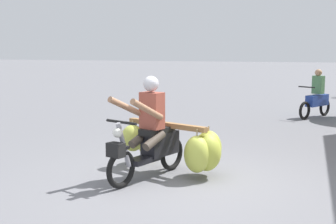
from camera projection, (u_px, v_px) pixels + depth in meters
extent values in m
plane|color=slate|center=(179.00, 185.00, 6.51)|extent=(120.00, 120.00, 0.00)
torus|color=black|center=(121.00, 169.00, 6.31)|extent=(0.26, 0.55, 0.56)
torus|color=black|center=(172.00, 153.00, 7.25)|extent=(0.26, 0.55, 0.56)
cube|color=black|center=(144.00, 160.00, 6.70)|extent=(0.42, 0.61, 0.08)
cube|color=black|center=(160.00, 143.00, 6.99)|extent=(0.48, 0.70, 0.36)
cube|color=black|center=(157.00, 131.00, 6.89)|extent=(0.45, 0.65, 0.10)
cylinder|color=gray|center=(124.00, 145.00, 6.31)|extent=(0.16, 0.29, 0.69)
cylinder|color=black|center=(121.00, 122.00, 6.23)|extent=(0.54, 0.23, 0.04)
sphere|color=silver|center=(117.00, 133.00, 6.19)|extent=(0.14, 0.14, 0.14)
cube|color=black|center=(116.00, 150.00, 6.19)|extent=(0.28, 0.23, 0.20)
cube|color=black|center=(121.00, 149.00, 6.27)|extent=(0.19, 0.30, 0.04)
cube|color=olive|center=(166.00, 125.00, 7.06)|extent=(1.45, 0.60, 0.08)
cube|color=olive|center=(173.00, 125.00, 7.21)|extent=(1.30, 0.53, 0.06)
ellipsoid|color=#BBC54A|center=(197.00, 154.00, 6.66)|extent=(0.54, 0.53, 0.57)
cylinder|color=#998459|center=(197.00, 134.00, 6.62)|extent=(0.02, 0.02, 0.13)
ellipsoid|color=#B5BF45|center=(147.00, 140.00, 7.72)|extent=(0.49, 0.47, 0.57)
cylinder|color=#998459|center=(147.00, 122.00, 7.67)|extent=(0.02, 0.02, 0.13)
ellipsoid|color=#AEB83D|center=(209.00, 148.00, 6.95)|extent=(0.49, 0.46, 0.54)
cylinder|color=#998459|center=(209.00, 129.00, 6.91)|extent=(0.02, 0.02, 0.11)
ellipsoid|color=#C0CA50|center=(133.00, 138.00, 7.43)|extent=(0.42, 0.39, 0.45)
cylinder|color=#998459|center=(133.00, 124.00, 7.40)|extent=(0.02, 0.02, 0.10)
ellipsoid|color=#B1BB40|center=(206.00, 152.00, 6.77)|extent=(0.57, 0.54, 0.59)
cylinder|color=#998459|center=(206.00, 132.00, 6.72)|extent=(0.02, 0.02, 0.11)
cube|color=#994738|center=(152.00, 110.00, 6.75)|extent=(0.39, 0.32, 0.56)
sphere|color=silver|center=(151.00, 84.00, 6.68)|extent=(0.24, 0.24, 0.24)
cylinder|color=#9E7051|center=(147.00, 110.00, 6.36)|extent=(0.28, 0.72, 0.39)
cylinder|color=#9E7051|center=(127.00, 108.00, 6.59)|extent=(0.37, 0.69, 0.39)
cylinder|color=#4C4238|center=(154.00, 140.00, 6.63)|extent=(0.27, 0.46, 0.27)
cylinder|color=#4C4238|center=(140.00, 138.00, 6.80)|extent=(0.27, 0.46, 0.27)
torus|color=black|center=(305.00, 111.00, 12.37)|extent=(0.33, 0.49, 0.52)
torus|color=black|center=(325.00, 107.00, 13.09)|extent=(0.33, 0.49, 0.52)
cube|color=navy|center=(317.00, 100.00, 12.76)|extent=(0.66, 0.90, 0.32)
cylinder|color=black|center=(307.00, 87.00, 12.31)|extent=(0.45, 0.28, 0.04)
cube|color=#4C7F51|center=(318.00, 85.00, 12.71)|extent=(0.36, 0.32, 0.52)
sphere|color=tan|center=(318.00, 73.00, 12.65)|extent=(0.20, 0.20, 0.20)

